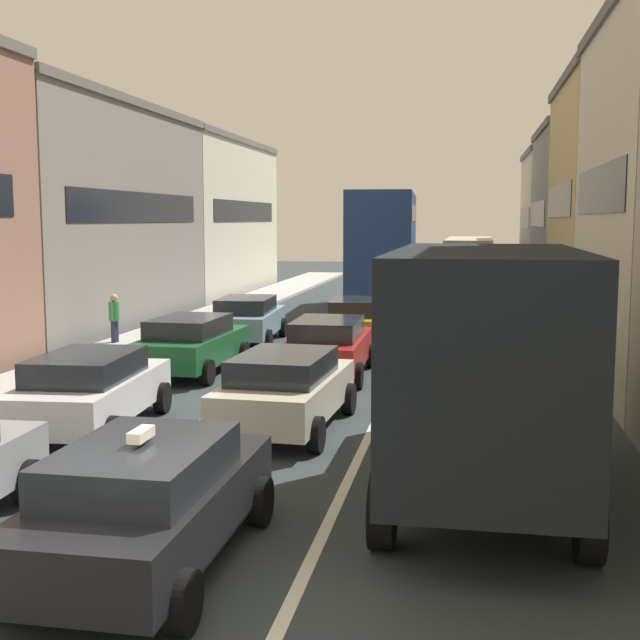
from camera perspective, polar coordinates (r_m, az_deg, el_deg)
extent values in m
plane|color=#303A3D|center=(8.92, -14.63, -19.77)|extent=(140.00, 140.00, 0.00)
cube|color=#AFAFAF|center=(29.29, -10.19, -0.83)|extent=(2.60, 64.00, 0.14)
cube|color=silver|center=(27.96, -0.53, -1.22)|extent=(0.16, 60.00, 0.01)
cube|color=silver|center=(27.54, 6.44, -1.39)|extent=(0.16, 60.00, 0.01)
cube|color=gray|center=(33.03, -17.83, 6.67)|extent=(7.00, 14.57, 8.02)
cube|color=black|center=(31.55, -12.16, 7.58)|extent=(0.02, 11.73, 1.10)
cube|color=#66605B|center=(33.30, -18.10, 13.84)|extent=(7.20, 14.57, 0.30)
cube|color=beige|center=(46.51, -9.29, 6.87)|extent=(7.00, 14.57, 7.98)
cube|color=black|center=(45.46, -5.08, 7.44)|extent=(0.02, 11.73, 1.10)
cube|color=#66605B|center=(46.69, -9.39, 11.95)|extent=(7.20, 14.57, 0.30)
cube|color=#B2ADA3|center=(47.24, 18.14, 6.22)|extent=(7.00, 8.70, 7.31)
cube|color=black|center=(46.89, 13.87, 6.80)|extent=(0.02, 7.04, 1.10)
cube|color=#66605B|center=(47.37, 18.31, 10.82)|extent=(7.20, 8.70, 0.30)
cube|color=gray|center=(38.54, 19.94, 6.30)|extent=(7.00, 8.70, 7.64)
cube|color=black|center=(38.11, 14.71, 7.06)|extent=(0.02, 7.04, 1.10)
cube|color=#66605B|center=(38.73, 20.19, 12.18)|extent=(7.20, 8.70, 0.30)
cube|color=black|center=(29.35, 16.08, 7.89)|extent=(0.02, 7.04, 1.10)
cube|color=black|center=(20.62, 18.57, 8.49)|extent=(0.02, 7.04, 1.10)
cube|color=#B7B29E|center=(15.09, 11.07, -2.90)|extent=(2.41, 2.41, 1.90)
cube|color=black|center=(16.22, 11.07, -0.86)|extent=(2.02, 0.04, 0.70)
cube|color=black|center=(11.25, 11.32, -2.37)|extent=(2.43, 5.45, 2.80)
cube|color=white|center=(11.26, 5.16, -0.82)|extent=(0.05, 4.48, 0.90)
cylinder|color=black|center=(15.39, 6.49, -6.23)|extent=(0.31, 0.96, 0.96)
cylinder|color=black|center=(15.41, 15.48, -6.42)|extent=(0.31, 0.96, 0.96)
cylinder|color=black|center=(10.33, 4.35, -12.85)|extent=(0.31, 0.96, 0.96)
cylinder|color=black|center=(10.37, 18.01, -13.10)|extent=(0.31, 0.96, 0.96)
cube|color=black|center=(9.96, -11.60, -12.60)|extent=(1.84, 4.32, 0.70)
cube|color=#1E2328|center=(9.61, -12.14, -9.82)|extent=(1.61, 2.42, 0.52)
cube|color=#F2EACC|center=(9.51, -12.20, -7.69)|extent=(0.16, 0.44, 0.12)
cylinder|color=black|center=(11.68, -13.05, -11.47)|extent=(0.23, 0.64, 0.64)
cylinder|color=black|center=(11.10, -4.11, -12.31)|extent=(0.23, 0.64, 0.64)
cylinder|color=black|center=(9.27, -20.65, -16.76)|extent=(0.23, 0.64, 0.64)
cylinder|color=black|center=(8.52, -9.42, -18.58)|extent=(0.23, 0.64, 0.64)
cylinder|color=black|center=(12.50, -19.39, -10.46)|extent=(0.24, 0.65, 0.64)
cube|color=beige|center=(15.81, -2.32, -5.13)|extent=(2.01, 4.38, 0.70)
cube|color=#1E2328|center=(15.51, -2.53, -3.26)|extent=(1.70, 2.48, 0.52)
cylinder|color=black|center=(17.51, -3.96, -5.13)|extent=(0.25, 0.65, 0.64)
cylinder|color=black|center=(17.07, 1.98, -5.43)|extent=(0.25, 0.65, 0.64)
cylinder|color=black|center=(14.81, -7.29, -7.41)|extent=(0.25, 0.65, 0.64)
cylinder|color=black|center=(14.29, -0.29, -7.88)|extent=(0.25, 0.65, 0.64)
cube|color=silver|center=(16.33, -15.43, -4.99)|extent=(2.08, 4.41, 0.70)
cube|color=#1E2328|center=(16.05, -15.76, -3.17)|extent=(1.74, 2.51, 0.52)
cylinder|color=black|center=(18.07, -16.39, -5.01)|extent=(0.26, 0.65, 0.64)
cylinder|color=black|center=(17.45, -10.78, -5.27)|extent=(0.26, 0.65, 0.64)
cylinder|color=black|center=(15.49, -20.60, -7.16)|extent=(0.26, 0.65, 0.64)
cylinder|color=black|center=(14.76, -14.16, -7.61)|extent=(0.26, 0.65, 0.64)
cube|color=#A51E1E|center=(21.03, 0.59, -2.10)|extent=(1.85, 4.32, 0.70)
cube|color=#1E2328|center=(20.75, 0.51, -0.66)|extent=(1.61, 2.43, 0.52)
cylinder|color=black|center=(22.66, -1.14, -2.34)|extent=(0.23, 0.64, 0.64)
cylinder|color=black|center=(22.40, 3.50, -2.46)|extent=(0.23, 0.64, 0.64)
cylinder|color=black|center=(19.84, -2.70, -3.68)|extent=(0.23, 0.64, 0.64)
cylinder|color=black|center=(19.54, 2.60, -3.85)|extent=(0.23, 0.64, 0.64)
cube|color=#19592D|center=(21.72, -8.77, -1.89)|extent=(1.93, 4.35, 0.70)
cube|color=#1E2328|center=(21.46, -8.99, -0.49)|extent=(1.65, 2.45, 0.52)
cylinder|color=black|center=(23.45, -9.61, -2.12)|extent=(0.24, 0.65, 0.64)
cylinder|color=black|center=(22.85, -5.30, -2.29)|extent=(0.24, 0.65, 0.64)
cylinder|color=black|center=(20.80, -12.55, -3.35)|extent=(0.24, 0.65, 0.64)
cylinder|color=black|center=(20.12, -7.76, -3.59)|extent=(0.24, 0.65, 0.64)
cube|color=#B29319|center=(26.28, 2.58, -0.29)|extent=(2.09, 4.41, 0.70)
cube|color=#1E2328|center=(26.01, 2.56, 0.88)|extent=(1.75, 2.51, 0.52)
cylinder|color=black|center=(27.84, 0.88, -0.60)|extent=(0.26, 0.65, 0.64)
cylinder|color=black|center=(27.73, 4.66, -0.65)|extent=(0.26, 0.65, 0.64)
cylinder|color=black|center=(24.96, 0.25, -1.48)|extent=(0.26, 0.65, 0.64)
cylinder|color=black|center=(24.83, 4.48, -1.54)|extent=(0.26, 0.65, 0.64)
cube|color=#759EB7|center=(26.90, -5.00, -0.14)|extent=(2.06, 4.40, 0.70)
cube|color=#1E2328|center=(26.64, -5.10, 1.00)|extent=(1.73, 2.50, 0.52)
cylinder|color=black|center=(28.55, -6.21, -0.45)|extent=(0.26, 0.65, 0.64)
cylinder|color=black|center=(28.20, -2.57, -0.51)|extent=(0.26, 0.65, 0.64)
cylinder|color=black|center=(25.74, -7.66, -1.28)|extent=(0.26, 0.65, 0.64)
cylinder|color=black|center=(25.35, -3.62, -1.36)|extent=(0.26, 0.65, 0.64)
cube|color=black|center=(19.10, 9.69, -3.12)|extent=(1.85, 4.32, 0.70)
cube|color=#1E2328|center=(18.82, 9.71, -1.55)|extent=(1.61, 2.43, 0.52)
cylinder|color=black|center=(20.64, 7.20, -3.31)|extent=(0.23, 0.64, 0.64)
cylinder|color=black|center=(20.61, 12.32, -3.44)|extent=(0.23, 0.64, 0.64)
cylinder|color=black|center=(17.78, 6.59, -4.97)|extent=(0.23, 0.64, 0.64)
cylinder|color=black|center=(17.74, 12.55, -5.12)|extent=(0.23, 0.64, 0.64)
cube|color=navy|center=(35.99, 4.43, 3.30)|extent=(2.99, 10.61, 2.40)
cube|color=black|center=(35.97, 4.44, 3.87)|extent=(2.99, 9.98, 0.70)
cube|color=navy|center=(35.91, 4.47, 6.93)|extent=(2.99, 10.61, 2.16)
cube|color=black|center=(35.92, 4.47, 7.31)|extent=(2.99, 9.98, 0.64)
cylinder|color=black|center=(39.92, 2.91, 1.94)|extent=(0.35, 1.01, 1.00)
cylinder|color=black|center=(39.80, 6.51, 1.89)|extent=(0.35, 1.01, 1.00)
cylinder|color=black|center=(33.05, 1.96, 0.90)|extent=(0.35, 1.01, 1.00)
cylinder|color=black|center=(32.91, 6.29, 0.84)|extent=(0.35, 1.01, 1.00)
cube|color=#BFB793|center=(47.91, 10.19, 4.11)|extent=(2.62, 10.53, 2.40)
cube|color=black|center=(47.90, 10.19, 4.54)|extent=(2.64, 9.90, 0.70)
cylinder|color=black|center=(51.78, 8.82, 3.01)|extent=(0.31, 1.00, 1.00)
cylinder|color=black|center=(51.76, 11.59, 2.95)|extent=(0.31, 1.00, 1.00)
cylinder|color=black|center=(44.87, 8.51, 2.43)|extent=(0.31, 1.00, 1.00)
cylinder|color=black|center=(44.84, 11.70, 2.36)|extent=(0.31, 1.00, 1.00)
cylinder|color=#262D47|center=(26.68, -13.99, -0.94)|extent=(0.16, 0.16, 0.82)
cylinder|color=#262D47|center=(26.84, -13.83, -0.89)|extent=(0.16, 0.16, 0.82)
cylinder|color=#338C4C|center=(26.67, -13.96, 0.59)|extent=(0.34, 0.34, 0.60)
sphere|color=tan|center=(26.63, -13.98, 1.49)|extent=(0.24, 0.24, 0.24)
cylinder|color=#338C4C|center=(26.47, -14.16, 0.61)|extent=(0.10, 0.10, 0.55)
cylinder|color=#338C4C|center=(26.87, -13.76, 0.71)|extent=(0.10, 0.10, 0.55)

